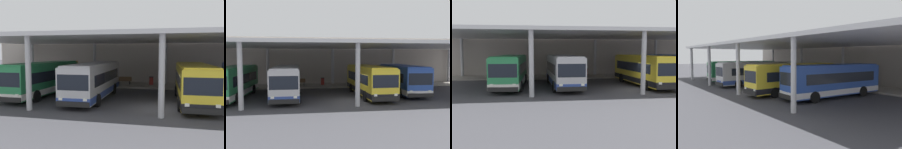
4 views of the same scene
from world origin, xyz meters
TOP-DOWN VIEW (x-y plane):
  - ground_plane at (0.00, 0.00)m, footprint 200.00×200.00m
  - platform_kerb at (0.00, 11.75)m, footprint 42.00×4.50m
  - station_building_facade at (0.00, 15.00)m, footprint 48.00×1.60m
  - canopy_shelter at (0.00, 5.50)m, footprint 40.00×17.00m
  - bus_nearest_bay at (-11.28, 3.37)m, footprint 3.07×10.64m
  - bus_second_bay at (-6.06, 2.87)m, footprint 2.82×10.56m
  - bus_middle_bay at (2.42, 2.78)m, footprint 2.79×10.55m
  - bench_waiting at (-4.92, 11.82)m, footprint 1.80×0.45m
  - trash_bin at (-1.62, 12.11)m, footprint 0.52×0.52m
  - banner_sign at (-11.00, 10.94)m, footprint 0.70×0.12m

SIDE VIEW (x-z plane):
  - ground_plane at x=0.00m, z-range 0.00..0.00m
  - platform_kerb at x=0.00m, z-range 0.00..0.18m
  - bench_waiting at x=-4.92m, z-range 0.20..1.12m
  - trash_bin at x=-1.62m, z-range 0.19..1.17m
  - bus_nearest_bay at x=-11.28m, z-range 0.07..3.24m
  - bus_second_bay at x=-6.06m, z-range 0.07..3.24m
  - bus_middle_bay at x=2.42m, z-range 0.07..3.24m
  - banner_sign at x=-11.00m, z-range 0.38..3.58m
  - station_building_facade at x=0.00m, z-range 0.00..6.98m
  - canopy_shelter at x=0.00m, z-range 2.52..8.07m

